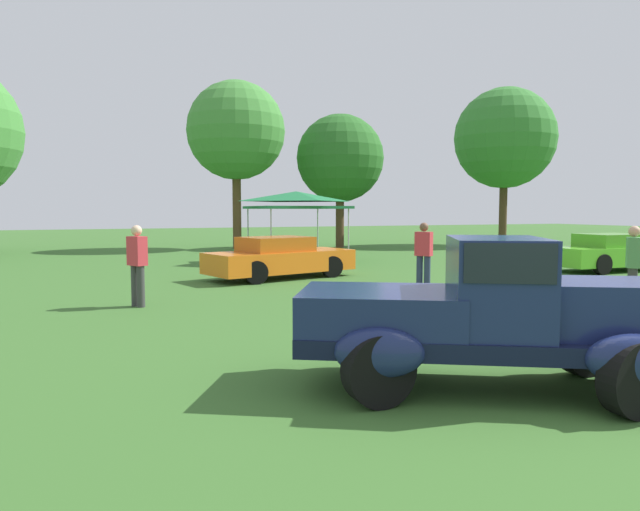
% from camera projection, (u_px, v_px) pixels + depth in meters
% --- Properties ---
extents(ground_plane, '(120.00, 120.00, 0.00)m').
position_uv_depth(ground_plane, '(525.00, 390.00, 6.40)').
color(ground_plane, '#386628').
extents(feature_pickup_truck, '(4.27, 3.28, 1.70)m').
position_uv_depth(feature_pickup_truck, '(489.00, 313.00, 6.38)').
color(feature_pickup_truck, black).
rests_on(feature_pickup_truck, ground_plane).
extents(show_car_orange, '(4.67, 2.76, 1.22)m').
position_uv_depth(show_car_orange, '(280.00, 258.00, 16.89)').
color(show_car_orange, orange).
rests_on(show_car_orange, ground_plane).
extents(show_car_lime, '(4.63, 1.84, 1.22)m').
position_uv_depth(show_car_lime, '(615.00, 253.00, 19.00)').
color(show_car_lime, '#60C62D').
rests_on(show_car_lime, ground_plane).
extents(spectator_near_truck, '(0.40, 0.47, 1.69)m').
position_uv_depth(spectator_near_truck, '(137.00, 263.00, 11.89)').
color(spectator_near_truck, '#383838').
rests_on(spectator_near_truck, ground_plane).
extents(spectator_by_row, '(0.45, 0.45, 1.69)m').
position_uv_depth(spectator_by_row, '(633.00, 265.00, 11.44)').
color(spectator_by_row, '#383838').
rests_on(spectator_by_row, ground_plane).
extents(spectator_far_side, '(0.43, 0.46, 1.69)m').
position_uv_depth(spectator_far_side, '(424.00, 254.00, 14.38)').
color(spectator_far_side, '#283351').
rests_on(spectator_far_side, ground_plane).
extents(canopy_tent_left_field, '(3.32, 3.32, 2.71)m').
position_uv_depth(canopy_tent_left_field, '(296.00, 199.00, 21.91)').
color(canopy_tent_left_field, '#B7B7BC').
rests_on(canopy_tent_left_field, ground_plane).
extents(treeline_mid_left, '(5.01, 5.01, 8.56)m').
position_uv_depth(treeline_mid_left, '(236.00, 131.00, 29.42)').
color(treeline_mid_left, brown).
rests_on(treeline_mid_left, ground_plane).
extents(treeline_center, '(4.62, 4.62, 7.05)m').
position_uv_depth(treeline_center, '(340.00, 159.00, 30.50)').
color(treeline_center, '#47331E').
rests_on(treeline_center, ground_plane).
extents(treeline_mid_right, '(5.62, 5.62, 8.84)m').
position_uv_depth(treeline_mid_right, '(505.00, 138.00, 32.36)').
color(treeline_mid_right, '#47331E').
rests_on(treeline_mid_right, ground_plane).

